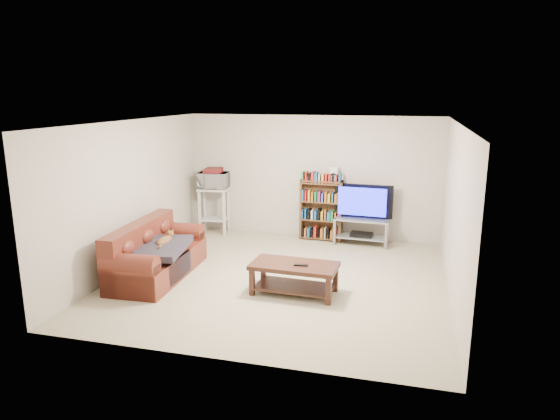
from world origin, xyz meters
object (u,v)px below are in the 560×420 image
(coffee_table, at_px, (294,273))
(tv_stand, at_px, (362,227))
(bookshelf, at_px, (321,209))
(sofa, at_px, (154,257))

(coffee_table, bearing_deg, tv_stand, 77.94)
(bookshelf, bearing_deg, tv_stand, -5.46)
(sofa, height_order, coffee_table, sofa)
(coffee_table, height_order, tv_stand, tv_stand)
(coffee_table, xyz_separation_m, tv_stand, (0.70, 2.65, 0.03))
(tv_stand, xyz_separation_m, bookshelf, (-0.80, 0.11, 0.27))
(sofa, xyz_separation_m, coffee_table, (2.30, -0.14, 0.01))
(tv_stand, height_order, bookshelf, bookshelf)
(sofa, relative_size, coffee_table, 1.60)
(coffee_table, xyz_separation_m, bookshelf, (-0.10, 2.76, 0.30))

